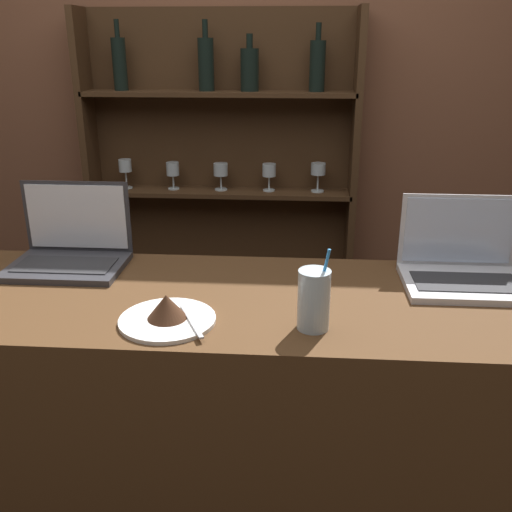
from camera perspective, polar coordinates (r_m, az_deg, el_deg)
name	(u,v)px	position (r m, az deg, el deg)	size (l,w,h in m)	color
bar_counter	(189,453)	(1.75, -6.75, -18.99)	(1.99, 0.57, 1.00)	#4C3019
back_wall	(235,103)	(2.68, -2.13, 15.05)	(7.00, 0.06, 2.70)	brown
back_shelf	(223,197)	(2.69, -3.34, 5.93)	(1.22, 0.18, 1.75)	#472D19
laptop_near	(71,248)	(1.72, -18.05, 0.72)	(0.32, 0.23, 0.23)	#333338
laptop_far	(463,265)	(1.62, 19.96, -0.89)	(0.32, 0.24, 0.22)	silver
cake_plate	(166,313)	(1.33, -8.96, -5.69)	(0.22, 0.22, 0.07)	white
water_glass	(314,300)	(1.28, 5.80, -4.37)	(0.07, 0.07, 0.19)	silver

